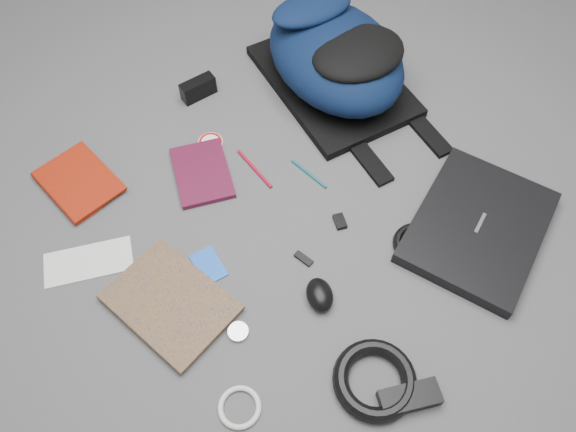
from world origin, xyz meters
TOP-DOWN VIEW (x-y plane):
  - ground at (0.00, 0.00)m, footprint 4.00×4.00m
  - backpack at (0.39, 0.32)m, footprint 0.42×0.57m
  - laptop at (0.37, -0.30)m, footprint 0.47×0.43m
  - textbook_red at (-0.47, 0.40)m, footprint 0.19×0.24m
  - comic_book at (-0.46, -0.06)m, footprint 0.27×0.33m
  - envelope at (-0.47, 0.18)m, footprint 0.23×0.16m
  - dvd_case at (-0.11, 0.25)m, footprint 0.20×0.24m
  - compact_camera at (0.03, 0.51)m, footprint 0.10×0.04m
  - sticker_disc at (-0.03, 0.34)m, footprint 0.08×0.08m
  - pen_teal at (0.13, 0.09)m, footprint 0.03×0.13m
  - pen_red at (0.02, 0.18)m, footprint 0.02×0.15m
  - id_badge at (-0.23, 0.00)m, footprint 0.07×0.10m
  - usb_black at (-0.03, -0.12)m, footprint 0.03×0.05m
  - key_fob at (0.10, -0.08)m, footprint 0.04×0.05m
  - mouse at (-0.06, -0.22)m, footprint 0.09×0.10m
  - headphone_left at (-0.33, -0.14)m, footprint 0.06×0.06m
  - headphone_right at (-0.27, -0.18)m, footprint 0.06×0.06m
  - cable_coil at (0.22, -0.25)m, footprint 0.12×0.12m
  - power_brick at (-0.05, -0.52)m, footprint 0.14×0.10m
  - power_cord_coil at (-0.08, -0.45)m, footprint 0.19×0.19m
  - white_cable_coil at (-0.35, -0.33)m, footprint 0.12×0.12m

SIDE VIEW (x-z plane):
  - ground at x=0.00m, z-range 0.00..0.00m
  - sticker_disc at x=-0.03m, z-range 0.00..0.00m
  - envelope at x=-0.47m, z-range 0.00..0.00m
  - id_badge at x=-0.23m, z-range 0.00..0.00m
  - pen_teal at x=0.13m, z-range 0.00..0.01m
  - pen_red at x=0.02m, z-range 0.00..0.01m
  - usb_black at x=-0.03m, z-range 0.00..0.01m
  - headphone_right at x=-0.27m, z-range 0.00..0.01m
  - headphone_left at x=-0.33m, z-range 0.00..0.01m
  - white_cable_coil at x=-0.35m, z-range 0.00..0.01m
  - key_fob at x=0.10m, z-range 0.00..0.01m
  - dvd_case at x=-0.11m, z-range 0.00..0.02m
  - comic_book at x=-0.46m, z-range 0.00..0.02m
  - cable_coil at x=0.22m, z-range 0.00..0.02m
  - textbook_red at x=-0.47m, z-range 0.00..0.02m
  - power_brick at x=-0.05m, z-range 0.00..0.03m
  - power_cord_coil at x=-0.08m, z-range 0.00..0.04m
  - laptop at x=0.37m, z-range 0.00..0.04m
  - mouse at x=-0.06m, z-range 0.00..0.05m
  - compact_camera at x=0.03m, z-range 0.00..0.06m
  - backpack at x=0.39m, z-range 0.00..0.22m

